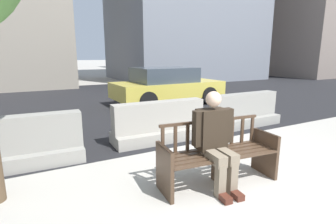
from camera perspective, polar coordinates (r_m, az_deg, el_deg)
ground_plane at (r=3.62m, az=29.25°, el=-18.89°), size 200.00×200.00×0.00m
street_asphalt at (r=10.77m, az=-13.21°, el=2.43°), size 120.00×12.00×0.01m
street_bench at (r=3.79m, az=10.85°, el=-9.44°), size 1.73×0.69×0.88m
seated_person at (r=3.59m, az=10.26°, el=-5.64°), size 0.59×0.75×1.31m
jersey_barrier_centre at (r=5.55m, az=-1.87°, el=-2.80°), size 2.02×0.73×0.84m
jersey_barrier_left at (r=4.90m, az=-29.91°, el=-6.53°), size 2.03×0.76×0.84m
jersey_barrier_right at (r=7.00m, az=16.17°, el=-0.12°), size 2.01×0.72×0.84m
car_taxi_near at (r=9.78m, az=-0.26°, el=5.81°), size 4.07×2.04×1.34m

